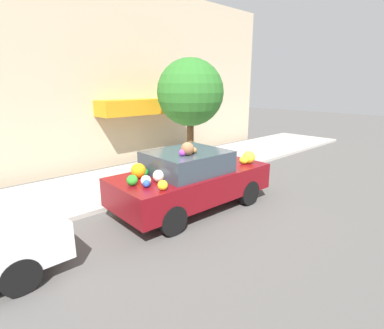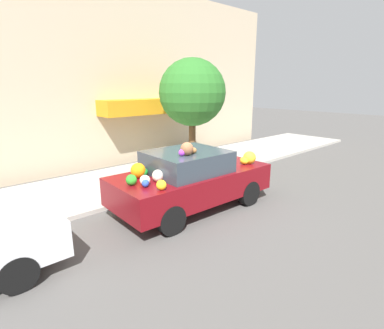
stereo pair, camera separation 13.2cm
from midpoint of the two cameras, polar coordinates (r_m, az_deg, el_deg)
name	(u,v)px [view 2 (the right image)]	position (r m, az deg, el deg)	size (l,w,h in m)	color
ground_plane	(188,206)	(7.64, -0.29, -7.84)	(60.00, 60.00, 0.00)	#565451
sidewalk_curb	(132,180)	(9.68, -11.05, -2.83)	(24.00, 3.20, 0.11)	#B2ADA3
building_facade	(95,78)	(11.24, -17.63, 15.45)	(18.00, 1.20, 6.50)	#C6B293
street_tree	(192,93)	(10.48, 0.42, 13.49)	(2.29, 2.29, 3.75)	brown
fire_hydrant	(175,170)	(9.08, -2.82, -1.12)	(0.20, 0.20, 0.70)	red
art_car	(191,178)	(7.24, 0.28, -2.68)	(3.98, 1.89, 1.75)	maroon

